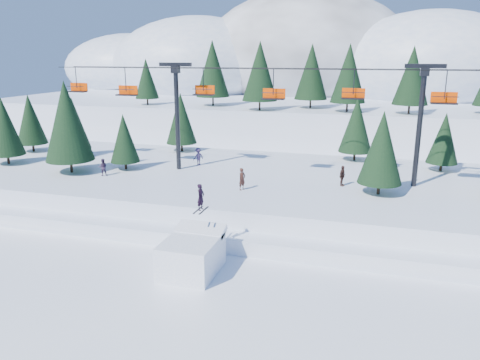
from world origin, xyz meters
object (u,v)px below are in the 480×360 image
(jump_kicker, at_px, (192,254))
(banner_near, at_px, (353,260))
(chairlift, at_px, (274,102))
(banner_far, at_px, (355,261))

(jump_kicker, distance_m, banner_near, 10.48)
(chairlift, distance_m, banner_near, 17.46)
(jump_kicker, bearing_deg, banner_far, 18.43)
(banner_near, height_order, banner_far, same)
(banner_near, bearing_deg, jump_kicker, -160.56)
(banner_near, relative_size, banner_far, 1.01)
(chairlift, xyz_separation_m, banner_near, (8.20, -12.66, -8.78))
(jump_kicker, xyz_separation_m, banner_far, (9.95, 3.32, -0.69))
(banner_far, bearing_deg, jump_kicker, -161.57)
(banner_near, xyz_separation_m, banner_far, (0.09, -0.17, 0.00))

